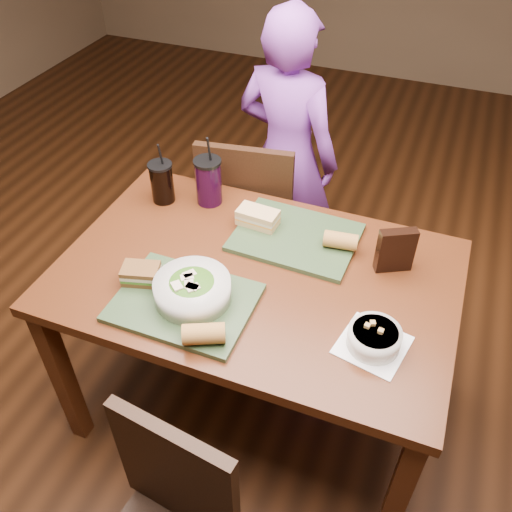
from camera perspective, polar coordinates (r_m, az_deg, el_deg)
The scene contains 15 objects.
ground at distance 2.36m, azimuth 0.00°, elevation -15.07°, with size 6.00×6.00×0.00m, color #381C0B.
dining_table at distance 1.85m, azimuth 0.00°, elevation -3.73°, with size 1.30×0.85×0.75m.
chair_far at distance 2.40m, azimuth -0.32°, elevation 3.95°, with size 0.45×0.45×0.91m.
diner at distance 2.51m, azimuth 3.28°, elevation 10.36°, with size 0.49×0.32×1.35m, color purple.
tray_near at distance 1.69m, azimuth -7.55°, elevation -4.87°, with size 0.42×0.32×0.02m, color #2C4124.
tray_far at distance 1.91m, azimuth 4.21°, elevation 1.99°, with size 0.42×0.32×0.02m, color #2C4124.
salad_bowl at distance 1.66m, azimuth -6.72°, elevation -3.41°, with size 0.24×0.24×0.08m.
soup_bowl at distance 1.58m, azimuth 12.33°, elevation -8.41°, with size 0.22×0.22×0.07m.
sandwich_near at distance 1.75m, azimuth -12.01°, elevation -1.84°, with size 0.13×0.11×0.05m.
sandwich_far at distance 1.93m, azimuth 0.19°, elevation 4.10°, with size 0.15×0.09×0.06m.
baguette_near at distance 1.54m, azimuth -5.52°, elevation -8.15°, with size 0.06×0.06×0.12m, color #AD7533.
baguette_far at distance 1.85m, azimuth 8.91°, elevation 1.62°, with size 0.06×0.06×0.11m, color #AD7533.
cup_cola at distance 2.08m, azimuth -9.87°, elevation 7.68°, with size 0.09×0.09×0.25m.
cup_berry at distance 2.05m, azimuth -5.02°, elevation 7.87°, with size 0.10×0.10×0.28m.
chip_bag at distance 1.80m, azimuth 14.47°, elevation 0.58°, with size 0.12×0.04×0.16m, color black.
Camera 1 is at (0.47, -1.21, 1.97)m, focal length 38.00 mm.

